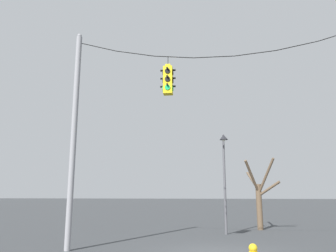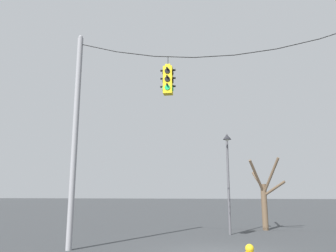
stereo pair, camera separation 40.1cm
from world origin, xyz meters
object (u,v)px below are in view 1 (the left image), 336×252
Objects in this scene: utility_pole_left at (74,135)px; bare_tree at (259,196)px; traffic_light_near_right_pole at (168,80)px; street_lamp at (224,164)px.

bare_tree is at bearing 43.62° from utility_pole_left.
traffic_light_near_right_pole reaches higher than street_lamp.
utility_pole_left is 1.68× the size of street_lamp.
street_lamp reaches higher than bare_tree.
utility_pole_left reaches higher than traffic_light_near_right_pole.
traffic_light_near_right_pole is 6.24m from street_lamp.
traffic_light_near_right_pole is at bearing -119.80° from bare_tree.
utility_pole_left is 2.13× the size of bare_tree.
street_lamp is at bearing -129.98° from bare_tree.
traffic_light_near_right_pole reaches higher than bare_tree.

